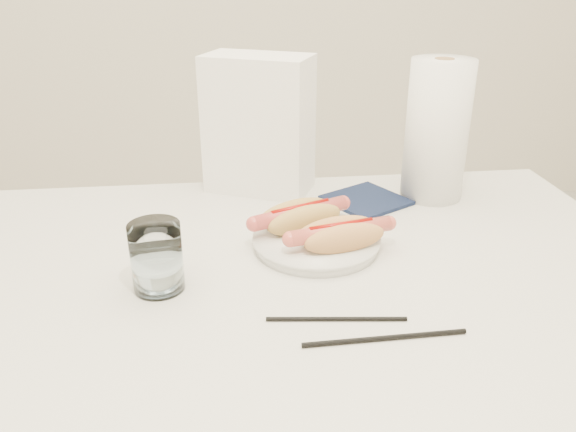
{
  "coord_description": "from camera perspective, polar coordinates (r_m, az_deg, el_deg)",
  "views": [
    {
      "loc": [
        -0.09,
        -0.78,
        1.2
      ],
      "look_at": [
        -0.0,
        0.05,
        0.82
      ],
      "focal_mm": 35.79,
      "sensor_mm": 36.0,
      "label": 1
    }
  ],
  "objects": [
    {
      "name": "plate",
      "position": [
        0.96,
        2.82,
        -2.7
      ],
      "size": [
        0.24,
        0.24,
        0.02
      ],
      "primitive_type": "cylinder",
      "rotation": [
        0.0,
        0.0,
        0.19
      ],
      "color": "white",
      "rests_on": "table"
    },
    {
      "name": "chopstick_far",
      "position": [
        0.76,
        9.62,
        -11.87
      ],
      "size": [
        0.22,
        0.01,
        0.01
      ],
      "primitive_type": "cylinder",
      "rotation": [
        0.0,
        1.57,
        0.03
      ],
      "color": "black",
      "rests_on": "table"
    },
    {
      "name": "table",
      "position": [
        0.93,
        0.37,
        -8.57
      ],
      "size": [
        1.2,
        0.8,
        0.75
      ],
      "color": "silver",
      "rests_on": "ground"
    },
    {
      "name": "paper_towel_roll",
      "position": [
        1.17,
        14.57,
        8.22
      ],
      "size": [
        0.15,
        0.15,
        0.27
      ],
      "primitive_type": "cylinder",
      "rotation": [
        0.0,
        0.0,
        -0.3
      ],
      "color": "white",
      "rests_on": "table"
    },
    {
      "name": "hotdog_left",
      "position": [
        0.98,
        1.22,
        -0.09
      ],
      "size": [
        0.17,
        0.12,
        0.05
      ],
      "rotation": [
        0.0,
        0.0,
        0.41
      ],
      "color": "tan",
      "rests_on": "plate"
    },
    {
      "name": "napkin_box",
      "position": [
        1.17,
        -2.92,
        9.03
      ],
      "size": [
        0.24,
        0.19,
        0.28
      ],
      "primitive_type": "cube",
      "rotation": [
        0.0,
        0.0,
        -0.43
      ],
      "color": "white",
      "rests_on": "table"
    },
    {
      "name": "navy_napkin",
      "position": [
        1.15,
        7.77,
        1.57
      ],
      "size": [
        0.19,
        0.19,
        0.01
      ],
      "primitive_type": "cube",
      "rotation": [
        0.0,
        0.0,
        0.52
      ],
      "color": "#111B38",
      "rests_on": "table"
    },
    {
      "name": "water_glass",
      "position": [
        0.85,
        -12.92,
        -4.0
      ],
      "size": [
        0.07,
        0.07,
        0.1
      ],
      "primitive_type": "cylinder",
      "color": "white",
      "rests_on": "table"
    },
    {
      "name": "hotdog_right",
      "position": [
        0.93,
        5.26,
        -1.89
      ],
      "size": [
        0.17,
        0.1,
        0.05
      ],
      "rotation": [
        0.0,
        0.0,
        0.23
      ],
      "color": "tan",
      "rests_on": "plate"
    },
    {
      "name": "chopstick_near",
      "position": [
        0.79,
        4.83,
        -10.16
      ],
      "size": [
        0.19,
        0.03,
        0.01
      ],
      "primitive_type": "cylinder",
      "rotation": [
        0.0,
        1.57,
        -0.11
      ],
      "color": "black",
      "rests_on": "table"
    }
  ]
}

